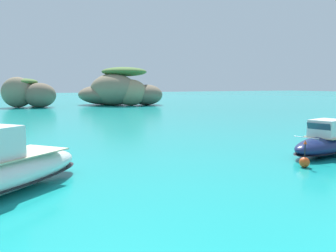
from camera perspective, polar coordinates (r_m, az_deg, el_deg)
islet_large at (r=82.79m, az=-7.78°, el=5.41°), size 20.42×18.38×8.26m
islet_small at (r=78.11m, az=-20.51°, el=4.68°), size 10.53×10.57×5.92m
motorboat_navy at (r=26.02m, az=23.33°, el=-2.35°), size 7.99×4.01×2.26m
channel_buoy at (r=21.51m, az=20.12°, el=-5.09°), size 0.56×0.56×1.48m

